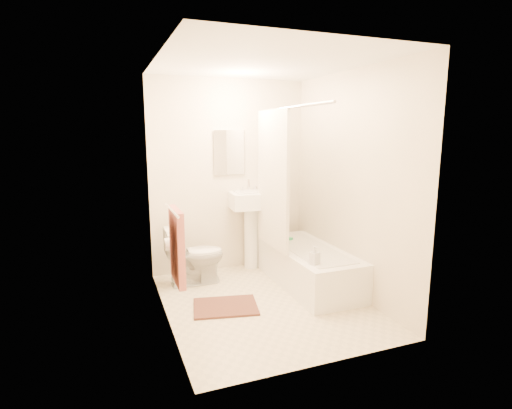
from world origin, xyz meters
name	(u,v)px	position (x,y,z in m)	size (l,w,h in m)	color
floor	(265,302)	(0.00, 0.00, 0.00)	(2.40, 2.40, 0.00)	beige
ceiling	(266,62)	(0.00, 0.00, 2.40)	(2.40, 2.40, 0.00)	white
wall_back	(229,176)	(0.00, 1.20, 1.20)	(2.00, 0.02, 2.40)	beige
wall_left	(163,195)	(-1.00, 0.00, 1.20)	(0.02, 2.40, 2.40)	beige
wall_right	(351,184)	(1.00, 0.00, 1.20)	(0.02, 2.40, 2.40)	beige
mirror	(229,153)	(0.00, 1.18, 1.50)	(0.40, 0.03, 0.55)	white
curtain_rod	(289,107)	(0.30, 0.10, 2.00)	(0.03, 0.03, 1.70)	silver
shower_curtain	(273,180)	(0.30, 0.50, 1.22)	(0.04, 0.80, 1.55)	silver
towel_bar	(172,210)	(-0.96, -0.25, 1.10)	(0.02, 0.02, 0.60)	silver
towel	(177,246)	(-0.93, -0.25, 0.78)	(0.06, 0.45, 0.66)	#CC7266
toilet_paper	(170,244)	(-0.93, 0.12, 0.70)	(0.12, 0.12, 0.11)	white
toilet	(195,256)	(-0.55, 0.80, 0.33)	(0.38, 0.68, 0.67)	silver
sink	(252,227)	(0.25, 1.06, 0.55)	(0.56, 0.45, 1.10)	white
bathtub	(308,266)	(0.66, 0.30, 0.22)	(0.67, 1.53, 0.43)	white
bath_mat	(225,307)	(-0.42, 0.03, 0.01)	(0.64, 0.48, 0.02)	#4E231D
soap_bottle	(314,255)	(0.45, -0.22, 0.53)	(0.09, 0.09, 0.19)	white
scrub_brush	(286,238)	(0.59, 0.74, 0.45)	(0.06, 0.19, 0.04)	#299F59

